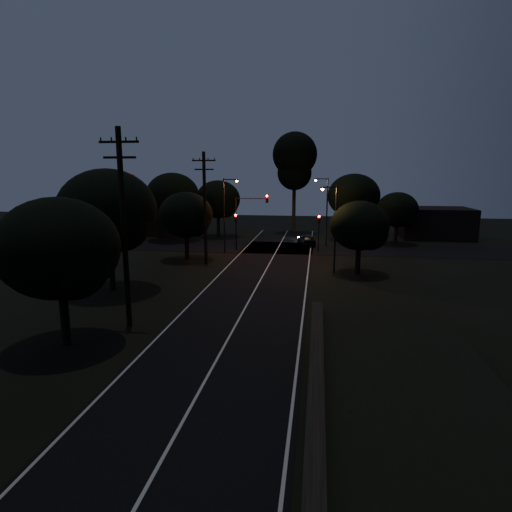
% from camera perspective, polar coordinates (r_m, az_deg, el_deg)
% --- Properties ---
extents(road_surface, '(60.00, 70.00, 0.03)m').
position_cam_1_polar(road_surface, '(39.27, 1.50, -1.59)').
color(road_surface, black).
rests_on(road_surface, ground).
extents(retaining_wall, '(6.93, 26.00, 1.60)m').
position_cam_1_polar(retaining_wall, '(13.15, 23.33, -27.39)').
color(retaining_wall, black).
rests_on(retaining_wall, ground).
extents(utility_pole_mid, '(2.20, 0.30, 11.00)m').
position_cam_1_polar(utility_pole_mid, '(24.49, -17.23, 3.83)').
color(utility_pole_mid, black).
rests_on(utility_pole_mid, ground).
extents(utility_pole_far, '(2.20, 0.30, 10.50)m').
position_cam_1_polar(utility_pole_far, '(40.45, -6.84, 6.55)').
color(utility_pole_far, black).
rests_on(utility_pole_far, ground).
extents(tree_left_b, '(5.89, 5.89, 7.49)m').
position_cam_1_polar(tree_left_b, '(22.79, -24.53, 0.57)').
color(tree_left_b, black).
rests_on(tree_left_b, ground).
extents(tree_left_c, '(7.06, 7.06, 8.92)m').
position_cam_1_polar(tree_left_c, '(32.48, -18.86, 5.45)').
color(tree_left_c, black).
rests_on(tree_left_c, ground).
extents(tree_left_d, '(5.33, 5.33, 6.76)m').
position_cam_1_polar(tree_left_d, '(43.00, -9.13, 5.27)').
color(tree_left_d, black).
rests_on(tree_left_d, ground).
extents(tree_far_nw, '(6.01, 6.01, 7.61)m').
position_cam_1_polar(tree_far_nw, '(58.46, -4.91, 7.41)').
color(tree_far_nw, black).
rests_on(tree_far_nw, ground).
extents(tree_far_w, '(6.76, 6.76, 8.62)m').
position_cam_1_polar(tree_far_w, '(55.95, -10.88, 7.78)').
color(tree_far_w, black).
rests_on(tree_far_w, ground).
extents(tree_far_ne, '(6.72, 6.72, 8.50)m').
position_cam_1_polar(tree_far_ne, '(57.08, 13.16, 7.65)').
color(tree_far_ne, black).
rests_on(tree_far_ne, ground).
extents(tree_far_e, '(4.97, 4.97, 6.31)m').
position_cam_1_polar(tree_far_e, '(54.88, 18.51, 5.76)').
color(tree_far_e, black).
rests_on(tree_far_e, ground).
extents(tree_right_a, '(4.96, 4.96, 6.30)m').
position_cam_1_polar(tree_right_a, '(37.29, 13.91, 3.77)').
color(tree_right_a, black).
rests_on(tree_right_a, ground).
extents(tall_pine, '(6.28, 6.28, 14.27)m').
position_cam_1_polar(tall_pine, '(62.05, 5.18, 12.56)').
color(tall_pine, black).
rests_on(tall_pine, ground).
extents(building_left, '(10.00, 8.00, 4.40)m').
position_cam_1_polar(building_left, '(64.15, -14.27, 4.98)').
color(building_left, black).
rests_on(building_left, ground).
extents(building_right, '(9.00, 7.00, 4.00)m').
position_cam_1_polar(building_right, '(62.25, 22.72, 4.11)').
color(building_right, black).
rests_on(building_right, ground).
extents(signal_left, '(0.28, 0.35, 4.10)m').
position_cam_1_polar(signal_left, '(48.14, -2.68, 4.16)').
color(signal_left, black).
rests_on(signal_left, ground).
extents(signal_right, '(0.28, 0.35, 4.10)m').
position_cam_1_polar(signal_right, '(47.27, 8.36, 3.93)').
color(signal_right, black).
rests_on(signal_right, ground).
extents(signal_mast, '(3.70, 0.35, 6.25)m').
position_cam_1_polar(signal_mast, '(47.70, -0.69, 5.92)').
color(signal_mast, black).
rests_on(signal_mast, ground).
extents(streetlight_a, '(1.66, 0.26, 8.00)m').
position_cam_1_polar(streetlight_a, '(46.16, -4.04, 6.09)').
color(streetlight_a, black).
rests_on(streetlight_a, ground).
extents(streetlight_b, '(1.66, 0.26, 8.00)m').
position_cam_1_polar(streetlight_b, '(51.09, 9.23, 6.46)').
color(streetlight_b, black).
rests_on(streetlight_b, ground).
extents(streetlight_c, '(1.46, 0.26, 7.50)m').
position_cam_1_polar(streetlight_c, '(37.20, 10.30, 4.31)').
color(streetlight_c, black).
rests_on(streetlight_c, ground).
extents(car, '(2.53, 4.31, 1.38)m').
position_cam_1_polar(car, '(51.76, 6.75, 2.18)').
color(car, black).
rests_on(car, ground).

